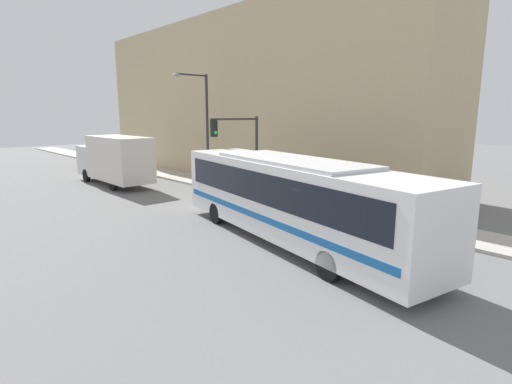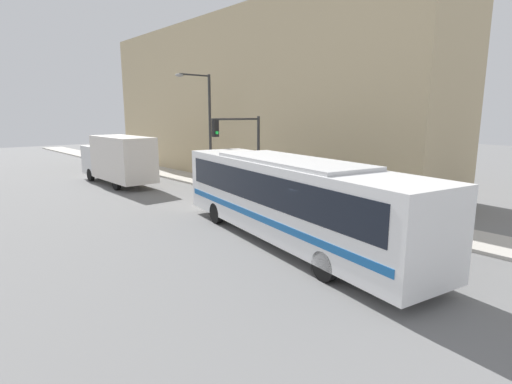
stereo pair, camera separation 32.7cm
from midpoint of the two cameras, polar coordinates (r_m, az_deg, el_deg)
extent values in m
plane|color=slate|center=(13.26, 12.78, -10.29)|extent=(120.00, 120.00, 0.00)
cube|color=#B7B2A8|center=(31.80, -10.79, 2.37)|extent=(2.58, 70.00, 0.13)
cube|color=tan|center=(31.26, -1.03, 13.04)|extent=(6.00, 31.41, 11.69)
cube|color=white|center=(14.81, 5.38, -0.85)|extent=(4.78, 12.73, 2.67)
cube|color=black|center=(14.72, 5.42, 0.98)|extent=(4.64, 11.76, 1.10)
cube|color=#19599E|center=(14.94, 5.34, -3.05)|extent=(4.73, 12.25, 0.24)
cube|color=silver|center=(14.59, 5.48, 4.47)|extent=(3.57, 7.17, 0.16)
cylinder|color=black|center=(18.84, 1.20, -2.16)|extent=(0.44, 0.95, 0.91)
cylinder|color=black|center=(17.76, -5.12, -3.02)|extent=(0.44, 0.95, 0.91)
cylinder|color=black|center=(13.47, 18.07, -8.16)|extent=(0.44, 0.95, 0.91)
cylinder|color=black|center=(11.91, 10.63, -10.34)|extent=(0.44, 0.95, 0.91)
cube|color=silver|center=(28.03, -18.17, 4.62)|extent=(2.26, 5.70, 2.87)
cube|color=silver|center=(31.73, -20.97, 4.37)|extent=(2.15, 2.22, 2.04)
cylinder|color=black|center=(31.16, -22.27, 2.27)|extent=(0.25, 0.90, 0.90)
cylinder|color=black|center=(26.86, -19.00, 1.21)|extent=(0.25, 0.90, 0.90)
cylinder|color=gold|center=(18.59, 15.54, -2.81)|extent=(0.28, 0.28, 0.61)
sphere|color=gold|center=(18.50, 15.60, -1.65)|extent=(0.26, 0.26, 0.26)
cylinder|color=gold|center=(18.50, 15.94, -2.80)|extent=(0.13, 0.17, 0.13)
cylinder|color=#2D2D2D|center=(23.06, 0.76, 5.16)|extent=(0.16, 0.16, 4.52)
cylinder|color=#2D2D2D|center=(21.90, -2.39, 10.36)|extent=(3.20, 0.11, 0.11)
cube|color=black|center=(21.06, -5.39, 9.07)|extent=(0.30, 0.24, 0.90)
sphere|color=#19D83F|center=(20.96, -5.15, 8.45)|extent=(0.18, 0.18, 0.18)
cylinder|color=#2D2D2D|center=(21.31, 5.28, -0.08)|extent=(0.06, 0.06, 1.07)
cylinder|color=#4C4C51|center=(21.19, 5.31, 1.63)|extent=(0.14, 0.14, 0.22)
cylinder|color=#2D2D2D|center=(26.89, -6.22, 8.75)|extent=(0.18, 0.18, 7.15)
cylinder|color=#2D2D2D|center=(26.37, -8.40, 16.21)|extent=(2.18, 0.11, 0.11)
ellipsoid|color=gray|center=(25.78, -10.51, 16.09)|extent=(0.56, 0.28, 0.20)
cylinder|color=#47382D|center=(20.09, 12.08, -1.23)|extent=(0.28, 0.28, 0.88)
cylinder|color=#2659A5|center=(19.94, 12.17, 1.03)|extent=(0.34, 0.34, 0.73)
sphere|color=tan|center=(19.86, 12.23, 2.41)|extent=(0.24, 0.24, 0.24)
camera|label=1|loc=(0.16, -89.47, 0.10)|focal=28.00mm
camera|label=2|loc=(0.16, 90.53, -0.10)|focal=28.00mm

